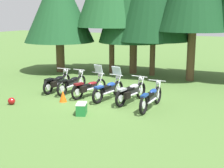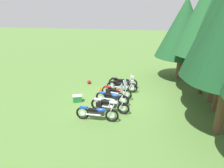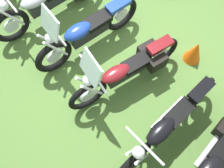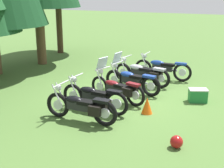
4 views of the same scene
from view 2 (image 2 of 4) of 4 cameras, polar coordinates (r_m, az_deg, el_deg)
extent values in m
plane|color=#4C7033|center=(13.59, 0.71, -4.70)|extent=(80.00, 80.00, 0.00)
torus|color=black|center=(15.61, 5.65, 0.12)|extent=(0.13, 0.72, 0.72)
cylinder|color=silver|center=(15.61, 5.65, 0.12)|extent=(0.06, 0.27, 0.27)
torus|color=black|center=(15.74, 0.35, 0.41)|extent=(0.13, 0.72, 0.72)
cylinder|color=silver|center=(15.74, 0.35, 0.41)|extent=(0.06, 0.27, 0.27)
cube|color=black|center=(15.62, 2.99, 0.62)|extent=(0.26, 0.73, 0.23)
ellipsoid|color=black|center=(15.55, 3.74, 1.07)|extent=(0.31, 0.52, 0.18)
cube|color=black|center=(15.60, 2.27, 1.04)|extent=(0.29, 0.49, 0.10)
cube|color=black|center=(15.61, 0.64, 1.53)|extent=(0.23, 0.45, 0.08)
cylinder|color=silver|center=(15.59, 5.48, 1.27)|extent=(0.05, 0.34, 0.65)
cylinder|color=silver|center=(15.42, 5.44, 1.05)|extent=(0.05, 0.34, 0.65)
cylinder|color=silver|center=(15.40, 5.21, 2.36)|extent=(0.75, 0.06, 0.04)
sphere|color=silver|center=(15.44, 5.53, 1.92)|extent=(0.17, 0.17, 0.17)
cylinder|color=silver|center=(15.52, 2.35, 0.17)|extent=(0.10, 0.72, 0.08)
cube|color=black|center=(15.85, 1.16, 0.94)|extent=(0.15, 0.32, 0.26)
cube|color=black|center=(15.50, 0.98, 0.47)|extent=(0.15, 0.32, 0.26)
torus|color=black|center=(14.81, 5.54, -1.04)|extent=(0.13, 0.73, 0.72)
cylinder|color=silver|center=(14.81, 5.54, -1.04)|extent=(0.06, 0.28, 0.28)
torus|color=black|center=(15.04, -0.10, -0.58)|extent=(0.13, 0.73, 0.72)
cylinder|color=silver|center=(15.04, -0.10, -0.58)|extent=(0.06, 0.28, 0.28)
cube|color=black|center=(14.86, 2.71, -0.42)|extent=(0.24, 0.75, 0.24)
ellipsoid|color=black|center=(14.78, 3.50, 0.05)|extent=(0.28, 0.54, 0.19)
cube|color=black|center=(14.85, 1.94, 0.07)|extent=(0.26, 0.50, 0.10)
cube|color=black|center=(14.90, 0.20, 0.61)|extent=(0.21, 0.45, 0.08)
cylinder|color=silver|center=(14.78, 5.39, 0.16)|extent=(0.06, 0.34, 0.65)
cylinder|color=silver|center=(14.63, 5.31, -0.05)|extent=(0.06, 0.34, 0.65)
cylinder|color=silver|center=(14.60, 5.08, 1.32)|extent=(0.66, 0.06, 0.04)
sphere|color=silver|center=(14.63, 5.42, 0.85)|extent=(0.18, 0.18, 0.17)
cylinder|color=silver|center=(14.81, 1.99, -0.87)|extent=(0.11, 0.74, 0.08)
torus|color=black|center=(13.72, 4.02, -2.88)|extent=(0.26, 0.70, 0.70)
cylinder|color=silver|center=(13.72, 4.02, -2.88)|extent=(0.11, 0.28, 0.27)
torus|color=black|center=(14.23, -1.50, -1.93)|extent=(0.26, 0.70, 0.70)
cylinder|color=silver|center=(14.23, -1.50, -1.93)|extent=(0.11, 0.28, 0.27)
cube|color=black|center=(13.92, 1.21, -2.05)|extent=(0.37, 0.75, 0.21)
ellipsoid|color=maroon|center=(13.81, 1.98, -1.70)|extent=(0.37, 0.56, 0.16)
cube|color=black|center=(13.96, 0.45, -1.56)|extent=(0.34, 0.52, 0.10)
cube|color=maroon|center=(14.07, -1.22, -0.73)|extent=(0.28, 0.47, 0.08)
cylinder|color=silver|center=(13.69, 3.92, -1.58)|extent=(0.12, 0.34, 0.65)
cylinder|color=silver|center=(13.56, 3.70, -1.81)|extent=(0.12, 0.34, 0.65)
cylinder|color=silver|center=(13.52, 3.53, -0.32)|extent=(0.72, 0.21, 0.04)
sphere|color=silver|center=(13.54, 3.88, -0.85)|extent=(0.21, 0.21, 0.17)
cylinder|color=silver|center=(13.90, 0.40, -2.41)|extent=(0.25, 0.72, 0.08)
cube|color=silver|center=(13.45, 3.63, 0.38)|extent=(0.46, 0.25, 0.39)
cube|color=black|center=(14.25, -0.50, -1.46)|extent=(0.21, 0.34, 0.26)
cube|color=black|center=(13.98, -1.04, -1.92)|extent=(0.21, 0.34, 0.26)
torus|color=black|center=(12.88, 3.16, -4.49)|extent=(0.22, 0.72, 0.71)
cylinder|color=silver|center=(12.88, 3.16, -4.49)|extent=(0.09, 0.27, 0.27)
torus|color=black|center=(13.30, -3.00, -3.62)|extent=(0.22, 0.72, 0.71)
cylinder|color=silver|center=(13.30, -3.00, -3.62)|extent=(0.09, 0.27, 0.27)
cube|color=black|center=(13.02, 0.03, -3.60)|extent=(0.33, 0.76, 0.26)
ellipsoid|color=navy|center=(12.90, 0.88, -3.08)|extent=(0.35, 0.56, 0.20)
cube|color=black|center=(13.03, -0.82, -2.97)|extent=(0.33, 0.52, 0.10)
cube|color=navy|center=(13.14, -2.70, -2.37)|extent=(0.27, 0.47, 0.08)
cylinder|color=silver|center=(12.84, 3.03, -3.10)|extent=(0.09, 0.34, 0.65)
cylinder|color=silver|center=(12.69, 2.82, -3.40)|extent=(0.09, 0.34, 0.65)
cylinder|color=silver|center=(12.65, 2.60, -1.81)|extent=(0.68, 0.14, 0.04)
sphere|color=silver|center=(12.68, 2.98, -2.36)|extent=(0.19, 0.19, 0.17)
cylinder|color=silver|center=(12.99, -0.85, -4.13)|extent=(0.19, 0.74, 0.08)
cube|color=silver|center=(12.58, 2.70, -1.07)|extent=(0.46, 0.21, 0.39)
torus|color=black|center=(11.94, 3.11, -6.63)|extent=(0.21, 0.73, 0.73)
cylinder|color=silver|center=(11.94, 3.11, -6.63)|extent=(0.09, 0.28, 0.27)
torus|color=black|center=(12.39, -4.17, -5.56)|extent=(0.21, 0.73, 0.73)
cylinder|color=silver|center=(12.39, -4.17, -5.56)|extent=(0.09, 0.28, 0.27)
cube|color=black|center=(12.09, -0.60, -5.60)|extent=(0.34, 0.82, 0.27)
ellipsoid|color=#9EA0A8|center=(11.95, 0.41, -5.04)|extent=(0.37, 0.60, 0.21)
cube|color=black|center=(12.09, -1.61, -4.88)|extent=(0.34, 0.57, 0.10)
cube|color=#9EA0A8|center=(12.22, -3.86, -4.21)|extent=(0.27, 0.46, 0.08)
cylinder|color=silver|center=(11.89, 2.97, -5.13)|extent=(0.09, 0.34, 0.65)
cylinder|color=silver|center=(11.74, 2.74, -5.49)|extent=(0.09, 0.34, 0.65)
cylinder|color=silver|center=(11.69, 2.50, -3.78)|extent=(0.75, 0.14, 0.04)
sphere|color=silver|center=(11.72, 2.92, -4.36)|extent=(0.19, 0.19, 0.17)
cylinder|color=silver|center=(12.06, -1.63, -6.20)|extent=(0.19, 0.80, 0.08)
cube|color=black|center=(12.44, -3.00, -4.92)|extent=(0.18, 0.34, 0.26)
cube|color=black|center=(12.12, -3.62, -5.65)|extent=(0.18, 0.34, 0.26)
torus|color=black|center=(11.18, -0.02, -8.61)|extent=(0.11, 0.73, 0.73)
cylinder|color=silver|center=(11.18, -0.02, -8.61)|extent=(0.05, 0.28, 0.28)
torus|color=black|center=(11.53, -8.01, -7.85)|extent=(0.11, 0.73, 0.73)
cylinder|color=silver|center=(11.53, -8.01, -7.85)|extent=(0.05, 0.28, 0.28)
cube|color=black|center=(11.28, -4.10, -7.71)|extent=(0.18, 0.80, 0.27)
ellipsoid|color=navy|center=(11.15, -3.01, -7.08)|extent=(0.23, 0.57, 0.21)
cube|color=black|center=(11.26, -5.22, -7.01)|extent=(0.21, 0.53, 0.10)
cube|color=navy|center=(11.35, -7.71, -6.36)|extent=(0.17, 0.44, 0.08)
cylinder|color=silver|center=(11.11, -0.27, -7.07)|extent=(0.05, 0.34, 0.65)
cylinder|color=silver|center=(10.99, -0.39, -7.40)|extent=(0.05, 0.34, 0.65)
cylinder|color=silver|center=(10.91, -0.75, -5.64)|extent=(0.72, 0.04, 0.04)
sphere|color=silver|center=(10.95, -0.28, -6.24)|extent=(0.17, 0.17, 0.17)
cylinder|color=silver|center=(11.27, -5.11, -8.34)|extent=(0.08, 0.80, 0.08)
cylinder|color=brown|center=(18.33, 17.95, 4.29)|extent=(0.52, 0.52, 1.88)
cone|color=#194723|center=(17.73, 19.14, 14.33)|extent=(4.29, 4.29, 4.59)
cylinder|color=#4C3823|center=(15.54, 23.51, 2.42)|extent=(0.32, 0.32, 2.81)
cone|color=#1E5128|center=(14.88, 25.97, 18.10)|extent=(4.31, 4.31, 5.69)
cylinder|color=brown|center=(14.64, 25.83, -0.90)|extent=(0.45, 0.45, 1.92)
cylinder|color=brown|center=(13.43, 26.65, -2.53)|extent=(0.32, 0.32, 2.08)
cylinder|color=brown|center=(11.12, 27.76, -5.74)|extent=(0.44, 0.44, 2.69)
cube|color=#1E7233|center=(13.63, -9.39, -4.01)|extent=(0.53, 0.65, 0.39)
cube|color=silver|center=(13.54, -9.45, -3.18)|extent=(0.54, 0.66, 0.04)
cone|color=#EA590F|center=(14.72, -3.20, -1.61)|extent=(0.32, 0.32, 0.48)
sphere|color=maroon|center=(16.53, -6.27, 0.54)|extent=(0.30, 0.30, 0.30)
camera|label=1|loc=(15.23, -57.72, 2.85)|focal=52.22mm
camera|label=3|loc=(13.97, 8.75, 14.21)|focal=42.36mm
camera|label=4|loc=(21.96, -5.66, 14.39)|focal=48.71mm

